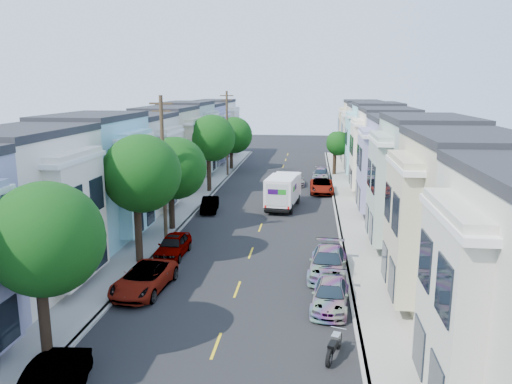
{
  "coord_description": "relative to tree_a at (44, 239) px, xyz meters",
  "views": [
    {
      "loc": [
        3.83,
        -30.91,
        10.78
      ],
      "look_at": [
        -0.67,
        8.9,
        2.2
      ],
      "focal_mm": 35.0,
      "sensor_mm": 36.0,
      "label": 1
    }
  ],
  "objects": [
    {
      "name": "sidewalk_left",
      "position": [
        -1.05,
        28.65,
        -4.93
      ],
      "size": [
        2.6,
        70.0,
        0.15
      ],
      "primitive_type": "cube",
      "color": "gray",
      "rests_on": "ground"
    },
    {
      "name": "road_slab",
      "position": [
        6.3,
        28.65,
        -5.0
      ],
      "size": [
        12.0,
        70.0,
        0.02
      ],
      "primitive_type": "cube",
      "color": "black",
      "rests_on": "ground"
    },
    {
      "name": "curb_right",
      "position": [
        12.35,
        28.65,
        -4.93
      ],
      "size": [
        0.3,
        70.0,
        0.15
      ],
      "primitive_type": "cube",
      "color": "gray",
      "rests_on": "ground"
    },
    {
      "name": "parked_left_b",
      "position": [
        1.4,
        6.88,
        -4.31
      ],
      "size": [
        2.7,
        5.17,
        1.39
      ],
      "primitive_type": "imported",
      "rotation": [
        0.0,
        0.0,
        -0.08
      ],
      "color": "black",
      "rests_on": "ground"
    },
    {
      "name": "utility_pole_far",
      "position": [
        0.0,
        41.65,
        0.14
      ],
      "size": [
        1.6,
        0.26,
        10.0
      ],
      "color": "#42301E",
      "rests_on": "ground"
    },
    {
      "name": "tree_b",
      "position": [
        0.0,
        11.0,
        0.62
      ],
      "size": [
        4.7,
        4.7,
        8.01
      ],
      "color": "black",
      "rests_on": "ground"
    },
    {
      "name": "tree_d",
      "position": [
        0.0,
        32.17,
        0.56
      ],
      "size": [
        4.7,
        4.7,
        7.95
      ],
      "color": "black",
      "rests_on": "ground"
    },
    {
      "name": "utility_pole_near",
      "position": [
        0.0,
        15.65,
        0.14
      ],
      "size": [
        1.6,
        0.26,
        10.0
      ],
      "color": "#42301E",
      "rests_on": "ground"
    },
    {
      "name": "townhouse_row_right",
      "position": [
        17.45,
        28.65,
        -5.01
      ],
      "size": [
        5.0,
        70.0,
        8.5
      ],
      "primitive_type": "cube",
      "color": "#9290B6",
      "rests_on": "ground"
    },
    {
      "name": "townhouse_row_left",
      "position": [
        -4.85,
        28.65,
        -5.01
      ],
      "size": [
        5.0,
        70.0,
        8.5
      ],
      "primitive_type": "cube",
      "color": "#9290B6",
      "rests_on": "ground"
    },
    {
      "name": "parked_right_a",
      "position": [
        11.2,
        6.0,
        -4.38
      ],
      "size": [
        2.14,
        4.35,
        1.26
      ],
      "primitive_type": "imported",
      "rotation": [
        0.0,
        0.0,
        -0.09
      ],
      "color": "#5A5B5C",
      "rests_on": "ground"
    },
    {
      "name": "tree_e",
      "position": [
        0.0,
        46.42,
        -0.52
      ],
      "size": [
        4.7,
        4.7,
        6.85
      ],
      "color": "black",
      "rests_on": "ground"
    },
    {
      "name": "tree_c",
      "position": [
        0.0,
        18.31,
        -0.24
      ],
      "size": [
        4.66,
        4.66,
        7.11
      ],
      "color": "black",
      "rests_on": "ground"
    },
    {
      "name": "tree_a",
      "position": [
        0.0,
        0.0,
        0.0
      ],
      "size": [
        4.45,
        4.45,
        7.26
      ],
      "color": "black",
      "rests_on": "ground"
    },
    {
      "name": "parked_right_b",
      "position": [
        11.2,
        10.36,
        -4.26
      ],
      "size": [
        2.51,
        5.13,
        1.49
      ],
      "primitive_type": "imported",
      "rotation": [
        0.0,
        0.0,
        -0.09
      ],
      "color": "silver",
      "rests_on": "ground"
    },
    {
      "name": "parked_left_d",
      "position": [
        1.4,
        24.15,
        -4.39
      ],
      "size": [
        1.68,
        3.84,
        1.24
      ],
      "primitive_type": "imported",
      "rotation": [
        0.0,
        0.0,
        0.1
      ],
      "color": "#391107",
      "rests_on": "ground"
    },
    {
      "name": "lead_sedan",
      "position": [
        8.37,
        36.98,
        -4.4
      ],
      "size": [
        2.31,
        4.29,
        1.22
      ],
      "primitive_type": "imported",
      "rotation": [
        0.0,
        0.0,
        0.15
      ],
      "color": "black",
      "rests_on": "ground"
    },
    {
      "name": "ground",
      "position": [
        6.3,
        13.65,
        -5.01
      ],
      "size": [
        160.0,
        160.0,
        0.0
      ],
      "primitive_type": "plane",
      "color": "black",
      "rests_on": "ground"
    },
    {
      "name": "tree_far_r",
      "position": [
        13.2,
        43.74,
        -1.17
      ],
      "size": [
        2.95,
        2.95,
        5.37
      ],
      "color": "black",
      "rests_on": "ground"
    },
    {
      "name": "parked_right_d",
      "position": [
        11.2,
        40.32,
        -4.36
      ],
      "size": [
        2.05,
        4.4,
        1.29
      ],
      "primitive_type": "imported",
      "rotation": [
        0.0,
        0.0,
        -0.06
      ],
      "color": "black",
      "rests_on": "ground"
    },
    {
      "name": "sidewalk_right",
      "position": [
        13.65,
        28.65,
        -4.93
      ],
      "size": [
        2.6,
        70.0,
        0.15
      ],
      "primitive_type": "cube",
      "color": "gray",
      "rests_on": "ground"
    },
    {
      "name": "centerline",
      "position": [
        6.3,
        28.65,
        -5.01
      ],
      "size": [
        0.12,
        70.0,
        0.01
      ],
      "primitive_type": "cube",
      "color": "gold",
      "rests_on": "ground"
    },
    {
      "name": "curb_left",
      "position": [
        0.25,
        28.65,
        -4.93
      ],
      "size": [
        0.3,
        70.0,
        0.15
      ],
      "primitive_type": "cube",
      "color": "gray",
      "rests_on": "ground"
    },
    {
      "name": "parked_left_c",
      "position": [
        1.4,
        12.55,
        -4.31
      ],
      "size": [
        1.73,
        4.36,
        1.41
      ],
      "primitive_type": "imported",
      "rotation": [
        0.0,
        0.0,
        -0.02
      ],
      "color": "#B1B7C7",
      "rests_on": "ground"
    },
    {
      "name": "motorcycle",
      "position": [
        11.21,
        1.38,
        -4.55
      ],
      "size": [
        0.3,
        2.21,
        0.88
      ],
      "rotation": [
        0.0,
        0.0,
        -0.29
      ],
      "color": "black",
      "rests_on": "ground"
    },
    {
      "name": "fedex_truck",
      "position": [
        7.66,
        26.29,
        -3.36
      ],
      "size": [
        2.37,
        6.17,
        2.96
      ],
      "rotation": [
        0.0,
        0.0,
        -0.12
      ],
      "color": "silver",
      "rests_on": "ground"
    },
    {
      "name": "parked_right_c",
      "position": [
        11.2,
        33.04,
        -4.31
      ],
      "size": [
        2.4,
        5.09,
        1.41
      ],
      "primitive_type": "imported",
      "rotation": [
        0.0,
        0.0,
        0.01
      ],
      "color": "black",
      "rests_on": "ground"
    }
  ]
}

